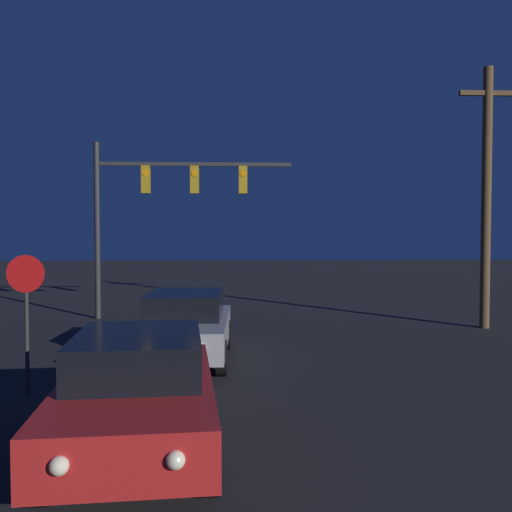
{
  "coord_description": "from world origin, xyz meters",
  "views": [
    {
      "loc": [
        -0.61,
        1.03,
        2.81
      ],
      "look_at": [
        0.0,
        14.11,
        2.29
      ],
      "focal_mm": 40.0,
      "sensor_mm": 36.0,
      "label": 1
    }
  ],
  "objects_px": {
    "traffic_signal_mast": "(158,196)",
    "car_far": "(185,325)",
    "stop_sign": "(26,298)",
    "utility_pole": "(486,193)",
    "car_near": "(138,390)"
  },
  "relations": [
    {
      "from": "traffic_signal_mast",
      "to": "car_far",
      "type": "bearing_deg",
      "value": -77.89
    },
    {
      "from": "stop_sign",
      "to": "utility_pole",
      "type": "height_order",
      "value": "utility_pole"
    },
    {
      "from": "car_far",
      "to": "utility_pole",
      "type": "distance_m",
      "value": 9.94
    },
    {
      "from": "traffic_signal_mast",
      "to": "stop_sign",
      "type": "distance_m",
      "value": 9.23
    },
    {
      "from": "stop_sign",
      "to": "utility_pole",
      "type": "relative_size",
      "value": 0.32
    },
    {
      "from": "car_far",
      "to": "traffic_signal_mast",
      "type": "bearing_deg",
      "value": -76.22
    },
    {
      "from": "car_near",
      "to": "car_far",
      "type": "distance_m",
      "value": 5.22
    },
    {
      "from": "traffic_signal_mast",
      "to": "stop_sign",
      "type": "height_order",
      "value": "traffic_signal_mast"
    },
    {
      "from": "car_near",
      "to": "traffic_signal_mast",
      "type": "height_order",
      "value": "traffic_signal_mast"
    },
    {
      "from": "car_near",
      "to": "car_far",
      "type": "bearing_deg",
      "value": -96.68
    },
    {
      "from": "traffic_signal_mast",
      "to": "utility_pole",
      "type": "height_order",
      "value": "utility_pole"
    },
    {
      "from": "utility_pole",
      "to": "stop_sign",
      "type": "bearing_deg",
      "value": -149.92
    },
    {
      "from": "stop_sign",
      "to": "utility_pole",
      "type": "xyz_separation_m",
      "value": [
        11.1,
        6.43,
        2.32
      ]
    },
    {
      "from": "stop_sign",
      "to": "traffic_signal_mast",
      "type": "bearing_deg",
      "value": 82.36
    },
    {
      "from": "car_near",
      "to": "car_far",
      "type": "xyz_separation_m",
      "value": [
        0.2,
        5.21,
        0.0
      ]
    }
  ]
}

